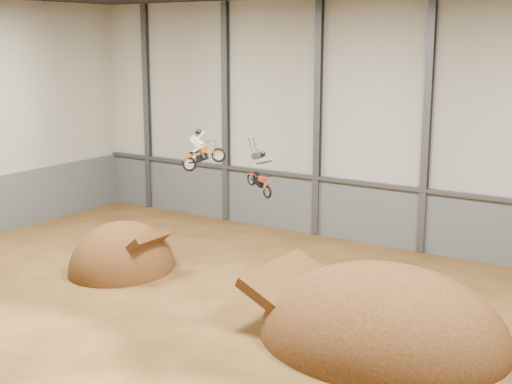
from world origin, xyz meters
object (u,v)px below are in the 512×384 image
(takeoff_ramp, at_px, (123,270))
(fmx_rider_b, at_px, (258,168))
(landing_ramp, at_px, (382,339))
(fmx_rider_a, at_px, (206,146))

(takeoff_ramp, distance_m, fmx_rider_b, 10.03)
(takeoff_ramp, height_order, fmx_rider_b, fmx_rider_b)
(fmx_rider_b, bearing_deg, takeoff_ramp, -154.01)
(takeoff_ramp, xyz_separation_m, landing_ramp, (14.70, -0.69, 0.00))
(fmx_rider_b, bearing_deg, fmx_rider_a, -167.06)
(landing_ramp, bearing_deg, takeoff_ramp, 177.30)
(takeoff_ramp, relative_size, fmx_rider_a, 2.66)
(fmx_rider_a, bearing_deg, landing_ramp, -33.44)
(fmx_rider_a, bearing_deg, takeoff_ramp, 169.94)
(landing_ramp, bearing_deg, fmx_rider_b, 169.17)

